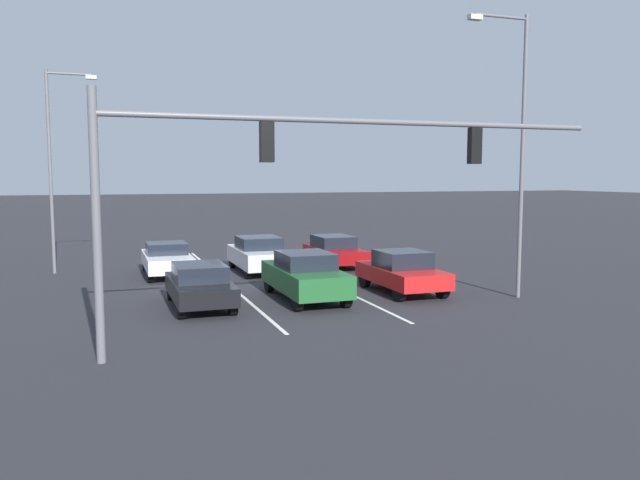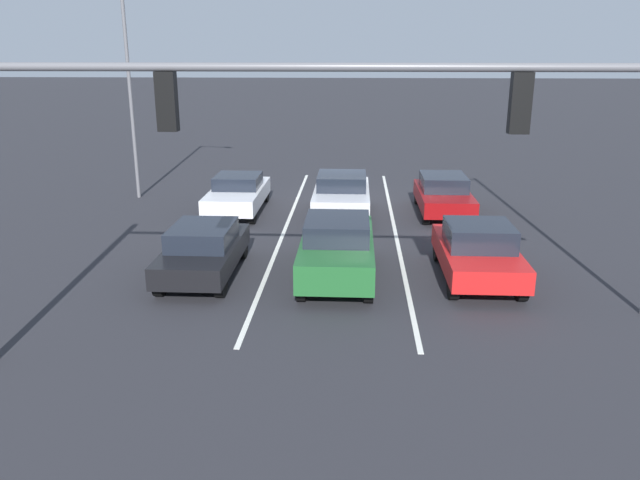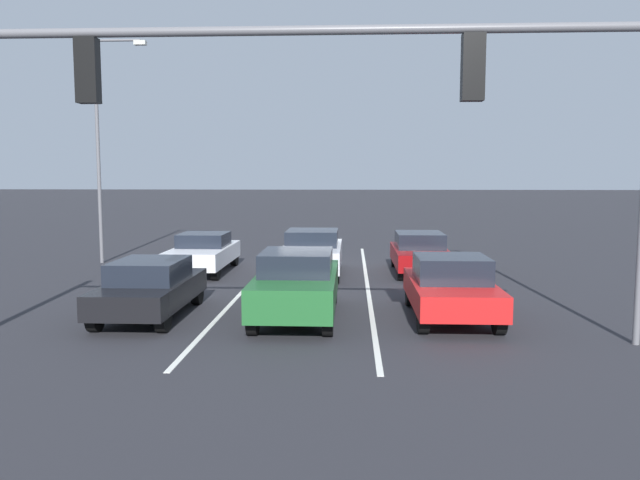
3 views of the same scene
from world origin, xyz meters
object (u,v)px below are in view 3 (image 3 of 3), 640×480
Objects in this scene: traffic_signal_gantry at (114,103)px; street_lamp_left_shoulder at (638,71)px; car_black_rightlane_front at (150,287)px; car_maroon_leftlane_second at (420,252)px; car_darkgreen_midlane_front at (297,283)px; car_white_rightlane_second at (203,252)px; car_red_leftlane_front at (451,287)px; street_lamp_right_shoulder at (103,135)px; car_silver_midlane_second at (312,252)px.

street_lamp_left_shoulder is (-9.04, -3.27, 0.93)m from traffic_signal_gantry.
car_black_rightlane_front is 1.00× the size of car_maroon_leftlane_second.
street_lamp_left_shoulder is (-10.29, 1.94, 4.66)m from car_black_rightlane_front.
car_darkgreen_midlane_front is 7.79m from car_white_rightlane_second.
car_maroon_leftlane_second is (-7.17, -7.03, 0.00)m from car_black_rightlane_front.
car_red_leftlane_front is 15.30m from street_lamp_right_shoulder.
car_black_rightlane_front is 0.32× the size of traffic_signal_gantry.
car_maroon_leftlane_second is at bearing -90.23° from car_red_leftlane_front.
car_red_leftlane_front is 5.96m from street_lamp_left_shoulder.
car_silver_midlane_second is at bearing -50.96° from street_lamp_left_shoulder.
car_darkgreen_midlane_front is 6.81m from traffic_signal_gantry.
car_darkgreen_midlane_front is at bearing 119.76° from car_white_rightlane_second.
traffic_signal_gantry reaches higher than car_maroon_leftlane_second.
car_silver_midlane_second is (3.67, -6.32, 0.02)m from car_red_leftlane_front.
car_black_rightlane_front is at bearing 61.68° from car_silver_midlane_second.
car_darkgreen_midlane_front is 1.05× the size of car_silver_midlane_second.
traffic_signal_gantry is (2.26, 5.30, 3.62)m from car_darkgreen_midlane_front.
street_lamp_left_shoulder reaches higher than car_red_leftlane_front.
car_white_rightlane_second is 0.34× the size of traffic_signal_gantry.
car_maroon_leftlane_second is 10.58m from street_lamp_left_shoulder.
car_red_leftlane_front is 0.48× the size of street_lamp_right_shoulder.
traffic_signal_gantry is at bearing 66.87° from car_darkgreen_midlane_front.
car_red_leftlane_front is at bearing -178.89° from car_black_rightlane_front.
car_black_rightlane_front is 6.86m from car_white_rightlane_second.
car_white_rightlane_second is 1.01× the size of car_silver_midlane_second.
car_white_rightlane_second is (0.35, -6.85, -0.02)m from car_black_rightlane_front.
street_lamp_right_shoulder is at bearing -26.53° from car_white_rightlane_second.
car_white_rightlane_second is at bearing -5.85° from car_silver_midlane_second.
traffic_signal_gantry is 9.66m from street_lamp_left_shoulder.
car_silver_midlane_second is 11.75m from street_lamp_left_shoulder.
car_maroon_leftlane_second is (-7.53, -0.17, 0.02)m from car_white_rightlane_second.
car_silver_midlane_second is at bearing -118.32° from car_black_rightlane_front.
street_lamp_right_shoulder is (4.63, -8.99, 4.18)m from car_black_rightlane_front.
street_lamp_right_shoulder is at bearing -36.92° from car_red_leftlane_front.
car_red_leftlane_front is 0.99× the size of car_maroon_leftlane_second.
traffic_signal_gantry is at bearing 42.22° from car_red_leftlane_front.
car_darkgreen_midlane_front reaches higher than car_red_leftlane_front.
car_white_rightlane_second is at bearing -87.05° from car_black_rightlane_front.
street_lamp_right_shoulder is (8.11, -2.53, 4.12)m from car_silver_midlane_second.
street_lamp_left_shoulder is (-6.78, 2.03, 4.55)m from car_darkgreen_midlane_front.
car_silver_midlane_second is (0.03, -6.37, -0.04)m from car_darkgreen_midlane_front.
traffic_signal_gantry is at bearing 64.17° from car_maroon_leftlane_second.
street_lamp_right_shoulder is (8.15, -8.90, 4.08)m from car_darkgreen_midlane_front.
car_white_rightlane_second is at bearing -39.56° from street_lamp_left_shoulder.
car_black_rightlane_front is at bearing -76.50° from traffic_signal_gantry.
car_silver_midlane_second reaches higher than car_white_rightlane_second.
street_lamp_left_shoulder is at bearing 140.44° from car_white_rightlane_second.
street_lamp_left_shoulder is at bearing 169.31° from car_black_rightlane_front.
car_white_rightlane_second is at bearing 153.47° from street_lamp_right_shoulder.
street_lamp_right_shoulder is 18.51m from street_lamp_left_shoulder.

